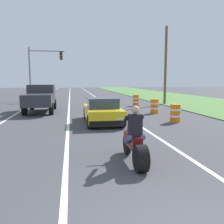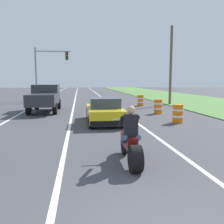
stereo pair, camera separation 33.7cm
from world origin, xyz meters
name	(u,v)px [view 2 (the right image)]	position (x,y,z in m)	size (l,w,h in m)	color
lane_stripe_left_solid	(33,106)	(-5.40, 20.00, 0.00)	(0.14, 120.00, 0.01)	white
lane_stripe_right_solid	(113,105)	(1.80, 20.00, 0.00)	(0.14, 120.00, 0.01)	white
lane_stripe_centre_dashed	(74,106)	(-1.80, 20.00, 0.00)	(0.14, 120.00, 0.01)	white
grass_verge_right	(213,103)	(11.92, 20.00, 0.03)	(10.00, 120.00, 0.06)	#517F3D
motorcycle_with_rider	(131,143)	(0.07, 3.67, 0.59)	(0.70, 2.21, 1.62)	black
sports_car_yellow	(104,111)	(0.05, 10.52, 0.63)	(1.84, 4.30, 1.37)	yellow
pickup_truck_left_lane_dark_grey	(45,97)	(-3.82, 15.87, 1.11)	(2.02, 4.80, 1.98)	#2D3035
traffic_light_mast_near	(47,66)	(-4.93, 26.37, 3.95)	(3.99, 0.34, 6.00)	gray
utility_pole_roadside	(171,66)	(7.35, 19.86, 3.68)	(0.24, 0.24, 7.36)	brown
construction_barrel_nearest	(178,113)	(4.03, 9.95, 0.50)	(0.58, 0.58, 1.00)	orange
construction_barrel_mid	(158,106)	(4.15, 13.70, 0.50)	(0.58, 0.58, 1.00)	orange
construction_barrel_far	(141,100)	(4.21, 18.90, 0.50)	(0.58, 0.58, 1.00)	orange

